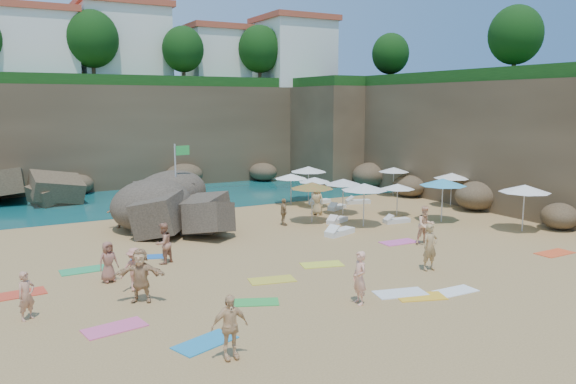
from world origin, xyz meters
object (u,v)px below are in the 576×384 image
parasol_0 (315,180)px  person_stand_3 (284,212)px  flag_pole (178,174)px  person_stand_0 (26,296)px  person_stand_6 (359,278)px  person_stand_1 (163,243)px  parasol_2 (291,176)px  parasol_1 (309,169)px  person_stand_2 (165,203)px  person_stand_5 (122,212)px  rock_outcrop (197,229)px  lounger_0 (320,202)px  person_stand_4 (317,200)px

parasol_0 → person_stand_3: 5.75m
flag_pole → person_stand_0: (-8.40, -10.95, -2.09)m
person_stand_6 → person_stand_3: bearing=171.7°
flag_pole → person_stand_0: size_ratio=2.88×
person_stand_1 → person_stand_6: 9.02m
parasol_2 → parasol_0: bearing=-63.9°
parasol_2 → person_stand_3: bearing=-122.4°
parasol_1 → person_stand_1: size_ratio=1.44×
person_stand_2 → person_stand_5: (-3.05, -2.28, 0.08)m
parasol_2 → person_stand_6: parasol_2 is taller
rock_outcrop → parasol_1: bearing=26.1°
person_stand_0 → person_stand_6: bearing=-51.8°
rock_outcrop → person_stand_0: rock_outcrop is taller
parasol_0 → parasol_1: bearing=68.1°
person_stand_5 → parasol_2: bearing=21.5°
parasol_1 → person_stand_1: bearing=-142.0°
rock_outcrop → person_stand_0: bearing=-132.9°
parasol_0 → person_stand_0: size_ratio=1.34×
person_stand_1 → lounger_0: bearing=-177.5°
parasol_2 → person_stand_1: 14.85m
flag_pole → person_stand_3: bearing=-28.9°
parasol_1 → person_stand_6: 20.17m
person_stand_2 → person_stand_3: bearing=179.1°
parasol_0 → parasol_2: 1.85m
person_stand_1 → person_stand_3: person_stand_1 is taller
person_stand_1 → person_stand_6: person_stand_6 is taller
person_stand_5 → parasol_1: bearing=23.6°
parasol_2 → person_stand_5: size_ratio=1.30×
person_stand_0 → parasol_2: bearing=8.0°
person_stand_5 → parasol_0: bearing=13.2°
parasol_1 → parasol_2: (-1.79, -0.76, -0.29)m
parasol_2 → person_stand_6: size_ratio=1.20×
parasol_1 → person_stand_3: (-5.21, -6.16, -1.43)m
person_stand_1 → rock_outcrop: bearing=-153.0°
person_stand_2 → person_stand_3: person_stand_2 is taller
person_stand_0 → person_stand_1: size_ratio=0.90×
parasol_0 → person_stand_5: size_ratio=1.24×
flag_pole → person_stand_3: flag_pole is taller
rock_outcrop → person_stand_5: person_stand_5 is taller
parasol_1 → person_stand_5: bearing=-169.4°
person_stand_4 → person_stand_6: size_ratio=0.99×
lounger_0 → person_stand_4: 3.98m
person_stand_0 → rock_outcrop: bearing=16.2°
parasol_2 → person_stand_0: 21.67m
person_stand_3 → person_stand_5: bearing=75.9°
person_stand_3 → person_stand_5: person_stand_5 is taller
person_stand_0 → lounger_0: bearing=3.8°
person_stand_1 → flag_pole: bearing=-144.1°
person_stand_2 → person_stand_6: (1.40, -17.95, 0.16)m
parasol_0 → person_stand_2: bearing=166.2°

